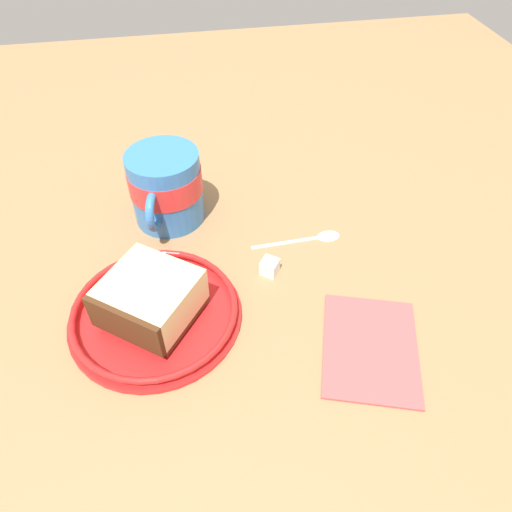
# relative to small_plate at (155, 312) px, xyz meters

# --- Properties ---
(ground_plane) EXTENTS (1.55, 1.55, 0.02)m
(ground_plane) POSITION_rel_small_plate_xyz_m (0.04, -0.03, -0.02)
(ground_plane) COLOR #936D47
(small_plate) EXTENTS (0.19, 0.19, 0.02)m
(small_plate) POSITION_rel_small_plate_xyz_m (0.00, 0.00, 0.00)
(small_plate) COLOR red
(small_plate) RESTS_ON ground_plane
(cake_slice) EXTENTS (0.12, 0.12, 0.05)m
(cake_slice) POSITION_rel_small_plate_xyz_m (-0.00, 0.00, 0.03)
(cake_slice) COLOR #472814
(cake_slice) RESTS_ON small_plate
(tea_mug) EXTENTS (0.12, 0.09, 0.10)m
(tea_mug) POSITION_rel_small_plate_xyz_m (0.17, -0.02, 0.04)
(tea_mug) COLOR #3372BF
(tea_mug) RESTS_ON ground_plane
(teaspoon) EXTENTS (0.02, 0.12, 0.01)m
(teaspoon) POSITION_rel_small_plate_xyz_m (0.09, -0.20, -0.00)
(teaspoon) COLOR silver
(teaspoon) RESTS_ON ground_plane
(folded_napkin) EXTENTS (0.15, 0.13, 0.01)m
(folded_napkin) POSITION_rel_small_plate_xyz_m (-0.08, -0.22, -0.01)
(folded_napkin) COLOR #B24C4C
(folded_napkin) RESTS_ON ground_plane
(sugar_cube) EXTENTS (0.03, 0.03, 0.02)m
(sugar_cube) POSITION_rel_small_plate_xyz_m (0.04, -0.14, 0.00)
(sugar_cube) COLOR white
(sugar_cube) RESTS_ON ground_plane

